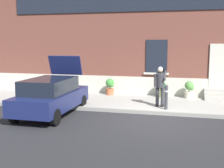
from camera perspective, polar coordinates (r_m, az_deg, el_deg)
name	(u,v)px	position (r m, az deg, el deg)	size (l,w,h in m)	color
ground_plane	(154,121)	(11.09, 8.31, -7.14)	(80.00, 80.00, 0.00)	#232326
sidewalk	(161,104)	(13.79, 9.51, -3.83)	(24.00, 3.60, 0.15)	#99968E
curb_edge	(157,113)	(11.98, 8.78, -5.63)	(24.00, 0.12, 0.15)	gray
building_facade	(166,27)	(16.00, 10.59, 10.94)	(24.00, 1.52, 7.50)	brown
entrance_stoop	(221,95)	(15.21, 20.55, -2.12)	(1.57, 0.96, 0.48)	#9E998E
hatchback_car_navy	(51,96)	(11.92, -11.82, -2.22)	(1.79, 4.07, 2.34)	#161E4C
bollard_near_person	(166,96)	(12.23, 10.58, -2.34)	(0.15, 0.15, 1.04)	#333338
bollard_far_left	(76,92)	(13.07, -7.08, -1.59)	(0.15, 0.15, 1.04)	#333338
person_on_phone	(160,84)	(12.61, 9.42, 0.02)	(0.51, 0.49, 1.75)	#2D2D33
planter_charcoal	(61,85)	(16.02, -9.92, -0.25)	(0.44, 0.44, 0.86)	#2D2D30
planter_terracotta	(110,86)	(15.39, -0.38, -0.47)	(0.44, 0.44, 0.86)	#B25B38
planter_olive	(161,88)	(14.97, 9.59, -0.83)	(0.44, 0.44, 0.86)	#606B38
planter_cream	(189,89)	(14.93, 14.91, -1.01)	(0.44, 0.44, 0.86)	beige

